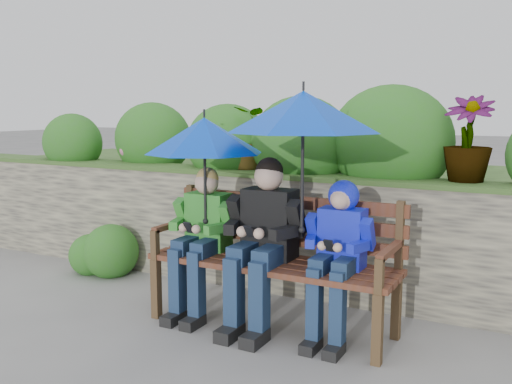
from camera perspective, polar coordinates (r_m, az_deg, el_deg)
The scene contains 8 objects.
ground at distance 4.46m, azimuth -0.62°, elevation -12.34°, with size 60.00×60.00×0.00m, color slate.
garden_backdrop at distance 5.70m, azimuth 7.31°, elevation -1.49°, with size 8.00×2.86×1.81m.
park_bench at distance 4.15m, azimuth 2.00°, elevation -5.99°, with size 1.82×0.53×0.96m.
boy_left at distance 4.34m, azimuth -5.46°, elevation -4.08°, with size 0.49×0.56×1.13m.
boy_middle at distance 4.06m, azimuth 0.69°, elevation -4.33°, with size 0.56×0.65×1.23m.
boy_right at distance 3.88m, azimuth 8.19°, elevation -5.30°, with size 0.45×0.55×1.10m.
umbrella_left at distance 4.22m, azimuth -5.18°, elevation 5.63°, with size 0.88×0.88×0.86m.
umbrella_right at distance 3.81m, azimuth 4.74°, elevation 8.01°, with size 1.06×1.06×1.02m.
Camera 1 is at (2.00, -3.66, 1.59)m, focal length 40.00 mm.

